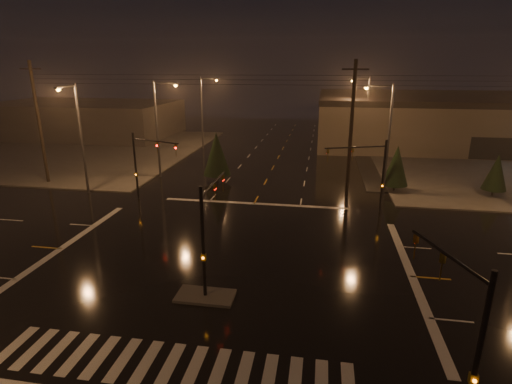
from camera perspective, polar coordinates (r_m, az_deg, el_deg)
ground at (r=24.87m, az=-4.60°, el=-9.89°), size 140.00×140.00×0.00m
sidewalk_nw at (r=63.51m, az=-24.90°, el=5.58°), size 36.00×36.00×0.12m
median_island at (r=21.49m, az=-7.25°, el=-14.51°), size 3.00×1.60×0.15m
crosswalk at (r=17.74m, az=-12.20°, el=-23.02°), size 15.00×2.60×0.01m
stop_bar_far at (r=34.78m, az=-0.25°, el=-1.65°), size 16.00×0.50×0.01m
commercial_block at (r=75.74m, az=-23.32°, el=9.57°), size 30.00×18.00×5.60m
signal_mast_median at (r=20.62m, az=-6.91°, el=-4.46°), size 0.25×4.59×6.00m
signal_mast_ne at (r=32.67m, az=16.15°, el=3.30°), size 4.84×1.86×6.00m
signal_mast_nw at (r=35.76m, az=-15.73°, el=4.53°), size 4.84×1.86×6.00m
signal_mast_se at (r=14.71m, az=27.47°, el=-16.31°), size 1.55×3.87×6.00m
streetlight_1 at (r=43.16m, az=-13.63°, el=9.55°), size 2.77×0.32×10.00m
streetlight_2 at (r=58.13m, az=-7.47°, el=11.82°), size 2.77×0.32×10.00m
streetlight_3 at (r=38.22m, az=18.02°, el=8.21°), size 2.77×0.32×10.00m
streetlight_4 at (r=57.93m, az=15.31°, el=11.34°), size 2.77×0.32×10.00m
streetlight_5 at (r=39.46m, az=-24.01°, el=7.83°), size 0.32×2.77×10.00m
utility_pole_0 at (r=45.16m, az=-28.58°, el=8.69°), size 2.20×0.32×12.00m
utility_pole_1 at (r=35.86m, az=13.42°, el=8.56°), size 2.20×0.32×12.00m
conifer_0 at (r=39.63m, az=19.41°, el=3.59°), size 2.39×2.39×4.44m
conifer_1 at (r=41.93m, az=31.11°, el=2.45°), size 2.10×2.10×3.98m
conifer_3 at (r=41.12m, az=-5.64°, el=5.46°), size 2.81×2.81×5.09m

